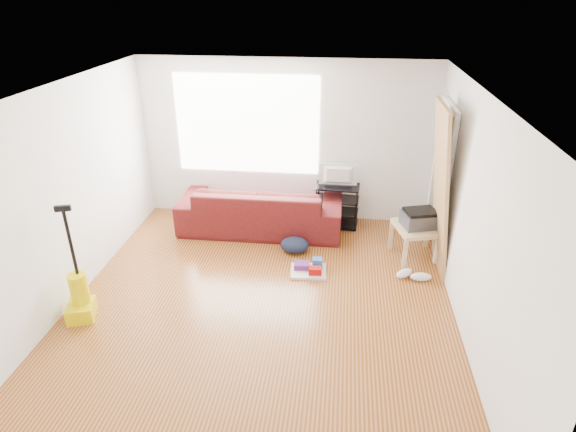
# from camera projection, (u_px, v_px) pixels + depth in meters

# --- Properties ---
(room) EXTENTS (4.51, 5.01, 2.51)m
(room) POSITION_uv_depth(u_px,v_px,m) (267.00, 205.00, 5.29)
(room) COLOR #6A300D
(room) RESTS_ON ground
(sofa) EXTENTS (2.45, 0.96, 0.72)m
(sofa) POSITION_uv_depth(u_px,v_px,m) (261.00, 229.00, 7.49)
(sofa) COLOR #3A0C0F
(sofa) RESTS_ON ground
(tv_stand) EXTENTS (0.69, 0.42, 0.67)m
(tv_stand) POSITION_uv_depth(u_px,v_px,m) (337.00, 205.00, 7.46)
(tv_stand) COLOR black
(tv_stand) RESTS_ON ground
(tv) EXTENTS (0.58, 0.08, 0.33)m
(tv) POSITION_uv_depth(u_px,v_px,m) (338.00, 176.00, 7.25)
(tv) COLOR black
(tv) RESTS_ON tv_stand
(side_table) EXTENTS (0.73, 0.73, 0.49)m
(side_table) POSITION_uv_depth(u_px,v_px,m) (418.00, 231.00, 6.55)
(side_table) COLOR tan
(side_table) RESTS_ON ground
(printer) EXTENTS (0.53, 0.46, 0.24)m
(printer) POSITION_uv_depth(u_px,v_px,m) (420.00, 218.00, 6.46)
(printer) COLOR #333438
(printer) RESTS_ON side_table
(bucket) EXTENTS (0.38, 0.38, 0.30)m
(bucket) POSITION_uv_depth(u_px,v_px,m) (222.00, 232.00, 7.41)
(bucket) COLOR #1E28A2
(bucket) RESTS_ON ground
(toilet_paper) EXTENTS (0.12, 0.12, 0.11)m
(toilet_paper) POSITION_uv_depth(u_px,v_px,m) (223.00, 219.00, 7.35)
(toilet_paper) COLOR beige
(toilet_paper) RESTS_ON bucket
(cleaning_tray) EXTENTS (0.49, 0.41, 0.17)m
(cleaning_tray) POSITION_uv_depth(u_px,v_px,m) (309.00, 269.00, 6.35)
(cleaning_tray) COLOR silver
(cleaning_tray) RESTS_ON ground
(backpack) EXTENTS (0.40, 0.32, 0.22)m
(backpack) POSITION_uv_depth(u_px,v_px,m) (295.00, 252.00, 6.86)
(backpack) COLOR black
(backpack) RESTS_ON ground
(sneakers) EXTENTS (0.48, 0.27, 0.11)m
(sneakers) POSITION_uv_depth(u_px,v_px,m) (413.00, 275.00, 6.21)
(sneakers) COLOR white
(sneakers) RESTS_ON ground
(vacuum) EXTENTS (0.37, 0.40, 1.37)m
(vacuum) POSITION_uv_depth(u_px,v_px,m) (80.00, 298.00, 5.43)
(vacuum) COLOR #DBC800
(vacuum) RESTS_ON ground
(door_panel) EXTENTS (0.27, 0.88, 2.19)m
(door_panel) POSITION_uv_depth(u_px,v_px,m) (430.00, 264.00, 6.56)
(door_panel) COLOR #A87349
(door_panel) RESTS_ON ground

